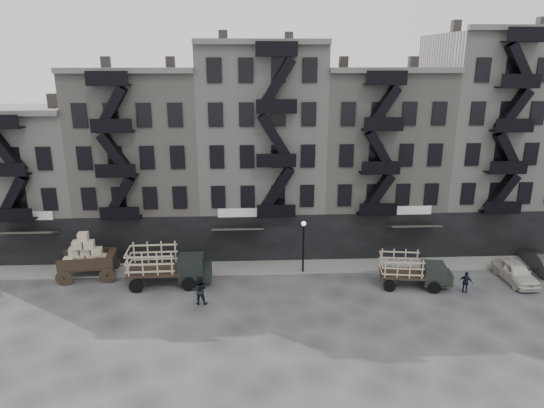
{
  "coord_description": "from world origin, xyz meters",
  "views": [
    {
      "loc": [
        -1.05,
        -31.73,
        16.12
      ],
      "look_at": [
        0.67,
        4.0,
        5.25
      ],
      "focal_mm": 32.0,
      "sensor_mm": 36.0,
      "label": 1
    }
  ],
  "objects_px": {
    "car_east": "(515,272)",
    "pedestrian_mid": "(200,290)",
    "stake_truck_east": "(413,268)",
    "car_far": "(542,261)",
    "policeman": "(466,282)",
    "wagon": "(85,253)",
    "stake_truck_west": "(167,263)"
  },
  "relations": [
    {
      "from": "wagon",
      "to": "stake_truck_east",
      "type": "xyz_separation_m",
      "value": [
        24.19,
        -2.63,
        -0.63
      ]
    },
    {
      "from": "stake_truck_east",
      "to": "pedestrian_mid",
      "type": "bearing_deg",
      "value": -165.28
    },
    {
      "from": "stake_truck_west",
      "to": "pedestrian_mid",
      "type": "height_order",
      "value": "stake_truck_west"
    },
    {
      "from": "car_east",
      "to": "policeman",
      "type": "xyz_separation_m",
      "value": [
        -4.48,
        -1.59,
        0.04
      ]
    },
    {
      "from": "wagon",
      "to": "pedestrian_mid",
      "type": "distance_m",
      "value": 10.06
    },
    {
      "from": "stake_truck_west",
      "to": "car_far",
      "type": "relative_size",
      "value": 1.31
    },
    {
      "from": "policeman",
      "to": "car_far",
      "type": "bearing_deg",
      "value": -120.17
    },
    {
      "from": "car_far",
      "to": "policeman",
      "type": "bearing_deg",
      "value": 30.24
    },
    {
      "from": "stake_truck_west",
      "to": "car_far",
      "type": "xyz_separation_m",
      "value": [
        29.03,
        1.2,
        -0.95
      ]
    },
    {
      "from": "stake_truck_east",
      "to": "car_far",
      "type": "bearing_deg",
      "value": 19.84
    },
    {
      "from": "wagon",
      "to": "car_far",
      "type": "distance_m",
      "value": 35.34
    },
    {
      "from": "stake_truck_east",
      "to": "car_far",
      "type": "relative_size",
      "value": 1.13
    },
    {
      "from": "stake_truck_east",
      "to": "policeman",
      "type": "xyz_separation_m",
      "value": [
        3.49,
        -1.11,
        -0.65
      ]
    },
    {
      "from": "stake_truck_west",
      "to": "policeman",
      "type": "distance_m",
      "value": 21.54
    },
    {
      "from": "stake_truck_east",
      "to": "car_east",
      "type": "height_order",
      "value": "stake_truck_east"
    },
    {
      "from": "car_far",
      "to": "pedestrian_mid",
      "type": "bearing_deg",
      "value": 14.77
    },
    {
      "from": "car_far",
      "to": "car_east",
      "type": "bearing_deg",
      "value": 36.82
    },
    {
      "from": "wagon",
      "to": "stake_truck_west",
      "type": "distance_m",
      "value": 6.46
    },
    {
      "from": "wagon",
      "to": "car_far",
      "type": "bearing_deg",
      "value": -6.33
    },
    {
      "from": "car_east",
      "to": "pedestrian_mid",
      "type": "xyz_separation_m",
      "value": [
        -23.22,
        -2.35,
        0.26
      ]
    },
    {
      "from": "stake_truck_east",
      "to": "policeman",
      "type": "relative_size",
      "value": 3.29
    },
    {
      "from": "car_far",
      "to": "pedestrian_mid",
      "type": "height_order",
      "value": "pedestrian_mid"
    },
    {
      "from": "stake_truck_west",
      "to": "policeman",
      "type": "relative_size",
      "value": 3.8
    },
    {
      "from": "car_east",
      "to": "pedestrian_mid",
      "type": "distance_m",
      "value": 23.34
    },
    {
      "from": "stake_truck_west",
      "to": "wagon",
      "type": "bearing_deg",
      "value": 165.38
    },
    {
      "from": "wagon",
      "to": "policeman",
      "type": "relative_size",
      "value": 2.83
    },
    {
      "from": "car_far",
      "to": "policeman",
      "type": "relative_size",
      "value": 2.9
    },
    {
      "from": "car_far",
      "to": "stake_truck_west",
      "type": "bearing_deg",
      "value": 7.96
    },
    {
      "from": "stake_truck_west",
      "to": "car_east",
      "type": "distance_m",
      "value": 25.9
    },
    {
      "from": "pedestrian_mid",
      "to": "policeman",
      "type": "distance_m",
      "value": 18.76
    },
    {
      "from": "pedestrian_mid",
      "to": "stake_truck_west",
      "type": "bearing_deg",
      "value": -46.19
    },
    {
      "from": "stake_truck_east",
      "to": "car_east",
      "type": "relative_size",
      "value": 1.18
    }
  ]
}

